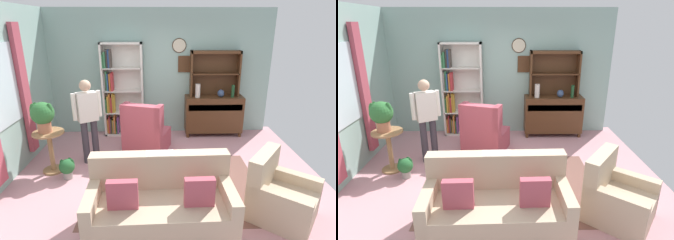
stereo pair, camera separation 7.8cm
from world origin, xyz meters
The scene contains 16 objects.
ground_plane centered at (0.00, 0.00, -0.01)m, with size 5.40×4.60×0.02m, color #C68C93.
wall_back centered at (0.00, 2.13, 1.40)m, with size 5.00×0.09×2.80m.
area_rug centered at (0.20, -0.30, 0.00)m, with size 2.69×2.03×0.01m, color brown.
bookshelf centered at (-0.94, 1.95, 1.02)m, with size 0.90×0.30×2.10m.
sideboard centered at (1.20, 1.86, 0.51)m, with size 1.30×0.45×0.92m.
sideboard_hutch centered at (1.20, 1.97, 1.56)m, with size 1.10×0.26×1.00m.
vase_tall centered at (0.81, 1.78, 1.07)m, with size 0.11×0.11×0.30m, color beige.
vase_round centered at (1.33, 1.79, 1.01)m, with size 0.15×0.15×0.17m, color #33476B.
bottle_wine centered at (1.59, 1.77, 1.06)m, with size 0.07×0.07×0.28m, color #194223.
couch_floral centered at (-0.03, -1.20, 0.31)m, with size 1.82×0.90×0.90m.
armchair_floral centered at (1.55, -1.07, 0.29)m, with size 1.08×1.07×0.88m.
wingback_chair centered at (-0.32, 0.95, 0.38)m, with size 0.98×1.00×1.05m.
plant_stand centered at (-1.93, 0.24, 0.46)m, with size 0.52×0.52×0.74m.
potted_plant_large centered at (-1.97, 0.24, 1.05)m, with size 0.38×0.38×0.52m.
potted_plant_small centered at (-1.59, -0.02, 0.21)m, with size 0.25×0.25×0.35m.
person_reading centered at (-1.33, 0.59, 0.91)m, with size 0.49×0.34×1.56m.
Camera 1 is at (-0.03, -4.10, 2.48)m, focal length 29.25 mm.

